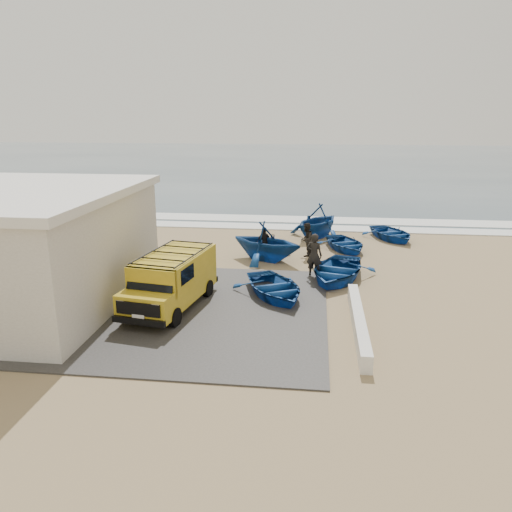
{
  "coord_description": "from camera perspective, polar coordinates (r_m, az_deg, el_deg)",
  "views": [
    {
      "loc": [
        3.47,
        -18.45,
        6.87
      ],
      "look_at": [
        1.1,
        1.22,
        1.2
      ],
      "focal_mm": 35.0,
      "sensor_mm": 36.0,
      "label": 1
    }
  ],
  "objects": [
    {
      "name": "building",
      "position": [
        20.33,
        -26.04,
        0.93
      ],
      "size": [
        8.4,
        9.4,
        4.3
      ],
      "color": "silver",
      "rests_on": "ground"
    },
    {
      "name": "surf_wash",
      "position": [
        33.84,
        0.84,
        4.29
      ],
      "size": [
        180.0,
        2.2,
        0.04
      ],
      "primitive_type": "cube",
      "color": "white",
      "rests_on": "ground"
    },
    {
      "name": "fisherman_middle",
      "position": [
        24.92,
        5.77,
        1.89
      ],
      "size": [
        0.83,
        0.96,
        1.68
      ],
      "primitive_type": "imported",
      "rotation": [
        0.0,
        0.0,
        -1.85
      ],
      "color": "black",
      "rests_on": "ground"
    },
    {
      "name": "ground",
      "position": [
        19.99,
        -3.56,
        -4.16
      ],
      "size": [
        160.0,
        160.0,
        0.0
      ],
      "primitive_type": "plane",
      "color": "#988058"
    },
    {
      "name": "fisherman_back",
      "position": [
        24.6,
        0.91,
        1.59
      ],
      "size": [
        0.88,
        0.9,
        1.52
      ],
      "primitive_type": "imported",
      "rotation": [
        0.0,
        0.0,
        0.81
      ],
      "color": "black",
      "rests_on": "ground"
    },
    {
      "name": "boat_mid_right",
      "position": [
        26.37,
        10.17,
        1.4
      ],
      "size": [
        3.43,
        3.98,
        0.69
      ],
      "primitive_type": "imported",
      "rotation": [
        0.0,
        0.0,
        0.36
      ],
      "color": "navy",
      "rests_on": "ground"
    },
    {
      "name": "ocean",
      "position": [
        74.85,
        4.25,
        10.67
      ],
      "size": [
        180.0,
        88.0,
        0.01
      ],
      "primitive_type": "cube",
      "color": "#385166",
      "rests_on": "ground"
    },
    {
      "name": "boat_far_left",
      "position": [
        28.73,
        7.04,
        4.01
      ],
      "size": [
        4.67,
        4.83,
        1.95
      ],
      "primitive_type": "imported",
      "rotation": [
        0.0,
        0.0,
        -0.55
      ],
      "color": "navy",
      "rests_on": "ground"
    },
    {
      "name": "boat_mid_left",
      "position": [
        24.01,
        1.2,
        1.7
      ],
      "size": [
        4.59,
        4.35,
        1.9
      ],
      "primitive_type": "imported",
      "rotation": [
        0.0,
        0.0,
        1.14
      ],
      "color": "navy",
      "rests_on": "ground"
    },
    {
      "name": "boat_near_left",
      "position": [
        19.35,
        2.12,
        -3.62
      ],
      "size": [
        4.05,
        4.53,
        0.77
      ],
      "primitive_type": "imported",
      "rotation": [
        0.0,
        0.0,
        0.46
      ],
      "color": "navy",
      "rests_on": "ground"
    },
    {
      "name": "slab",
      "position": [
        18.64,
        -10.76,
        -5.87
      ],
      "size": [
        12.0,
        10.0,
        0.05
      ],
      "primitive_type": "cube",
      "color": "#3B3836",
      "rests_on": "ground"
    },
    {
      "name": "surf_line",
      "position": [
        31.4,
        0.36,
        3.39
      ],
      "size": [
        180.0,
        1.6,
        0.06
      ],
      "primitive_type": "cube",
      "color": "white",
      "rests_on": "ground"
    },
    {
      "name": "boat_near_right",
      "position": [
        21.57,
        9.18,
        -1.62
      ],
      "size": [
        3.95,
        4.78,
        0.86
      ],
      "primitive_type": "imported",
      "rotation": [
        0.0,
        0.0,
        -0.27
      ],
      "color": "navy",
      "rests_on": "ground"
    },
    {
      "name": "boat_far_right",
      "position": [
        29.18,
        15.25,
        2.52
      ],
      "size": [
        3.68,
        4.2,
        0.72
      ],
      "primitive_type": "imported",
      "rotation": [
        0.0,
        0.0,
        0.41
      ],
      "color": "navy",
      "rests_on": "ground"
    },
    {
      "name": "fisherman_front",
      "position": [
        21.75,
        6.66,
        0.1
      ],
      "size": [
        0.8,
        0.64,
        1.93
      ],
      "primitive_type": "imported",
      "rotation": [
        0.0,
        0.0,
        2.85
      ],
      "color": "black",
      "rests_on": "ground"
    },
    {
      "name": "parapet",
      "position": [
        16.87,
        11.62,
        -7.39
      ],
      "size": [
        0.35,
        6.0,
        0.55
      ],
      "primitive_type": "cube",
      "color": "silver",
      "rests_on": "ground"
    },
    {
      "name": "van",
      "position": [
        18.4,
        -9.61,
        -2.57
      ],
      "size": [
        2.6,
        4.97,
        2.03
      ],
      "rotation": [
        0.0,
        0.0,
        -0.16
      ],
      "color": "gold",
      "rests_on": "ground"
    }
  ]
}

